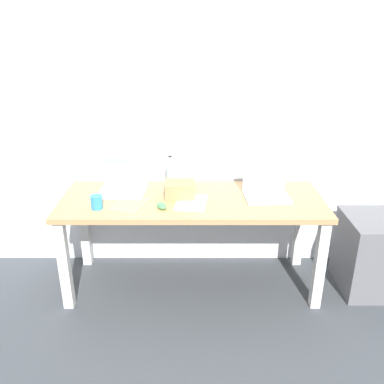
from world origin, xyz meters
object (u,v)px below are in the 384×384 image
at_px(beer_bottle, 170,174).
at_px(computer_mouse, 162,206).
at_px(filing_cabinet, 369,253).
at_px(coffee_mug, 97,202).
at_px(laptop_left, 123,185).
at_px(laptop_right, 266,191).
at_px(cardboard_box, 180,190).
at_px(desk, 192,210).

height_order(beer_bottle, computer_mouse, beer_bottle).
distance_m(computer_mouse, filing_cabinet, 1.62).
bearing_deg(coffee_mug, laptop_left, 66.56).
relative_size(laptop_right, coffee_mug, 3.50).
distance_m(laptop_left, coffee_mug, 0.33).
distance_m(cardboard_box, coffee_mug, 0.60).
xyz_separation_m(laptop_left, beer_bottle, (0.35, 0.11, 0.05)).
xyz_separation_m(laptop_left, coffee_mug, (-0.13, -0.31, -0.00)).
xyz_separation_m(computer_mouse, cardboard_box, (0.12, 0.20, 0.04)).
distance_m(laptop_right, coffee_mug, 1.21).
relative_size(laptop_left, computer_mouse, 3.57).
xyz_separation_m(computer_mouse, coffee_mug, (-0.44, -0.01, 0.03)).
height_order(laptop_right, beer_bottle, beer_bottle).
height_order(laptop_left, filing_cabinet, laptop_left).
bearing_deg(laptop_left, cardboard_box, -13.06).
xyz_separation_m(desk, filing_cabinet, (1.34, -0.05, -0.34)).
bearing_deg(cardboard_box, desk, -20.03).
height_order(cardboard_box, filing_cabinet, cardboard_box).
bearing_deg(coffee_mug, computer_mouse, 0.98).
bearing_deg(coffee_mug, beer_bottle, 40.56).
bearing_deg(beer_bottle, filing_cabinet, -10.87).
relative_size(computer_mouse, coffee_mug, 1.05).
bearing_deg(laptop_left, coffee_mug, -113.44).
xyz_separation_m(coffee_mug, filing_cabinet, (2.00, 0.13, -0.48)).
bearing_deg(desk, cardboard_box, 159.97).
relative_size(beer_bottle, filing_cabinet, 0.42).
bearing_deg(laptop_right, filing_cabinet, -5.48).
xyz_separation_m(desk, computer_mouse, (-0.21, -0.17, 0.11)).
xyz_separation_m(beer_bottle, computer_mouse, (-0.04, -0.41, -0.08)).
bearing_deg(laptop_left, laptop_right, -5.60).
xyz_separation_m(laptop_right, cardboard_box, (-0.63, 0.00, 0.01)).
bearing_deg(laptop_left, desk, -14.26).
distance_m(beer_bottle, cardboard_box, 0.23).
bearing_deg(filing_cabinet, cardboard_box, 176.78).
distance_m(laptop_right, computer_mouse, 0.78).
distance_m(computer_mouse, cardboard_box, 0.24).
bearing_deg(laptop_left, beer_bottle, 17.19).
bearing_deg(computer_mouse, filing_cabinet, -19.27).
height_order(laptop_right, filing_cabinet, laptop_right).
relative_size(laptop_right, filing_cabinet, 0.56).
height_order(laptop_left, coffee_mug, laptop_left).
xyz_separation_m(cardboard_box, filing_cabinet, (1.43, -0.08, -0.49)).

